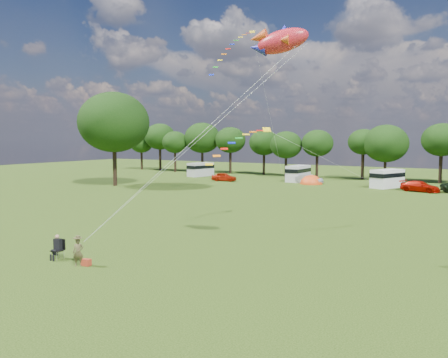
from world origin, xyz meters
The scene contains 16 objects.
ground_plane centered at (0.00, 0.00, 0.00)m, with size 180.00×180.00×0.00m, color black.
tree_line centered at (5.30, 54.99, 6.35)m, with size 102.98×10.98×10.27m.
big_tree centered at (-30.00, 28.00, 9.02)m, with size 10.00×10.00×13.28m.
car_a centered at (-20.10, 41.86, 0.67)m, with size 1.59×4.04×1.35m, color #B11E07.
car_b centered at (-7.19, 45.15, 0.68)m, with size 1.45×3.87×1.37m, color #999BA2.
car_c centered at (8.39, 42.58, 0.69)m, with size 1.93×4.59×1.38m, color #A30E02.
campervan_a centered at (-28.28, 47.39, 1.30)m, with size 3.04×5.27×2.42m.
campervan_b centered at (-9.81, 47.39, 1.35)m, with size 2.47×5.23×2.51m.
campervan_c centered at (3.94, 45.28, 1.35)m, with size 4.04×5.58×2.52m.
tent_orange centered at (-6.72, 44.72, 0.02)m, with size 3.35×3.67×2.62m.
kite_flyer centered at (-3.09, -1.91, 0.75)m, with size 0.55×0.36×1.50m, color brown.
camp_chair centered at (-5.14, -1.54, 0.84)m, with size 0.65×0.65×1.41m.
kite_bag centered at (-2.83, -1.63, 0.17)m, with size 0.49×0.33×0.35m, color #C73E24.
fish_kite centered at (5.69, 3.87, 11.74)m, with size 3.37×1.66×1.77m.
streamer_kite_a centered at (-10.62, 28.48, 17.69)m, with size 3.42×5.57×5.79m.
streamer_kite_c centered at (-0.40, 11.63, 6.68)m, with size 3.19×4.93×2.80m.
Camera 1 is at (15.08, -17.39, 6.75)m, focal length 35.00 mm.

